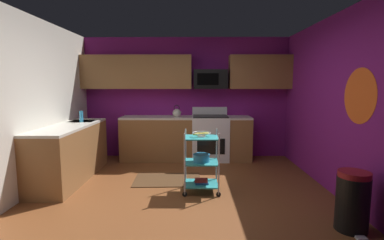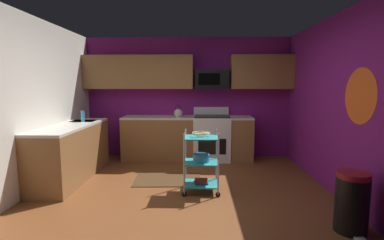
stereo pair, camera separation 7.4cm
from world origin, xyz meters
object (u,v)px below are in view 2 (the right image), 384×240
object	(u,v)px
rolling_cart	(201,162)
fruit_bowl	(201,134)
dish_soap_bottle	(83,116)
mixing_bowl_large	(201,158)
microwave	(212,79)
kettle	(178,113)
oven_range	(211,137)
trash_can	(352,202)
book_stack	(201,181)

from	to	relation	value
rolling_cart	fruit_bowl	xyz separation A→B (m)	(-0.00, -0.00, 0.42)
dish_soap_bottle	mixing_bowl_large	bearing A→B (deg)	-23.97
microwave	kettle	size ratio (longest dim) A/B	2.65
oven_range	rolling_cart	world-z (taller)	oven_range
trash_can	microwave	bearing A→B (deg)	114.28
rolling_cart	book_stack	world-z (taller)	rolling_cart
rolling_cart	mixing_bowl_large	xyz separation A→B (m)	(0.00, -0.00, 0.07)
oven_range	dish_soap_bottle	world-z (taller)	dish_soap_bottle
rolling_cart	trash_can	size ratio (longest dim) A/B	1.39
oven_range	microwave	distance (m)	1.23
rolling_cart	kettle	world-z (taller)	kettle
oven_range	kettle	bearing A→B (deg)	-179.69
book_stack	kettle	bearing A→B (deg)	104.39
kettle	dish_soap_bottle	size ratio (longest dim) A/B	1.32
kettle	trash_can	bearing A→B (deg)	-54.82
rolling_cart	microwave	bearing A→B (deg)	83.31
fruit_bowl	trash_can	size ratio (longest dim) A/B	0.41
kettle	rolling_cart	bearing A→B (deg)	-75.61
mixing_bowl_large	book_stack	world-z (taller)	mixing_bowl_large
microwave	dish_soap_bottle	world-z (taller)	microwave
dish_soap_bottle	trash_can	xyz separation A→B (m)	(3.75, -2.07, -0.69)
oven_range	microwave	bearing A→B (deg)	90.26
fruit_bowl	dish_soap_bottle	bearing A→B (deg)	156.02
book_stack	trash_can	distance (m)	1.97
microwave	fruit_bowl	world-z (taller)	microwave
oven_range	rolling_cart	bearing A→B (deg)	-97.08
oven_range	fruit_bowl	xyz separation A→B (m)	(-0.23, -1.86, 0.40)
dish_soap_bottle	book_stack	bearing A→B (deg)	-23.98
microwave	rolling_cart	size ratio (longest dim) A/B	0.77
book_stack	oven_range	bearing A→B (deg)	82.92
fruit_bowl	book_stack	xyz separation A→B (m)	(0.00, 0.00, -0.72)
microwave	dish_soap_bottle	bearing A→B (deg)	-156.83
microwave	fruit_bowl	bearing A→B (deg)	-96.69
dish_soap_bottle	kettle	bearing A→B (deg)	28.57
fruit_bowl	mixing_bowl_large	world-z (taller)	fruit_bowl
fruit_bowl	book_stack	size ratio (longest dim) A/B	1.30
mixing_bowl_large	book_stack	size ratio (longest dim) A/B	1.20
oven_range	book_stack	bearing A→B (deg)	-97.08
kettle	microwave	bearing A→B (deg)	8.75
oven_range	rolling_cart	distance (m)	1.87
microwave	trash_can	world-z (taller)	microwave
fruit_bowl	rolling_cart	bearing A→B (deg)	56.31
oven_range	trash_can	xyz separation A→B (m)	(1.39, -2.97, -0.15)
oven_range	dish_soap_bottle	bearing A→B (deg)	-159.01
oven_range	trash_can	world-z (taller)	oven_range
fruit_bowl	oven_range	bearing A→B (deg)	82.92
fruit_bowl	dish_soap_bottle	world-z (taller)	dish_soap_bottle
rolling_cart	book_stack	size ratio (longest dim) A/B	4.36
rolling_cart	mixing_bowl_large	distance (m)	0.07
oven_range	dish_soap_bottle	xyz separation A→B (m)	(-2.36, -0.91, 0.54)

